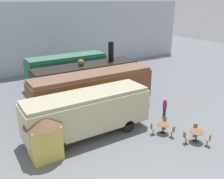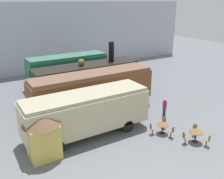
% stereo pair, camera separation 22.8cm
% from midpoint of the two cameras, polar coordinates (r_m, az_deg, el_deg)
% --- Properties ---
extents(ground_plane, '(80.00, 80.00, 0.00)m').
position_cam_midpoint_polar(ground_plane, '(22.09, 0.86, -4.82)').
color(ground_plane, slate).
extents(backdrop_wall, '(44.00, 0.15, 9.00)m').
position_cam_midpoint_polar(backdrop_wall, '(34.51, -13.21, 11.49)').
color(backdrop_wall, '#B2B7C1').
rests_on(backdrop_wall, ground_plane).
extents(streamlined_locomotive, '(10.70, 2.52, 3.49)m').
position_cam_midpoint_polar(streamlined_locomotive, '(28.42, -8.37, 5.23)').
color(streamlined_locomotive, '#196B47').
rests_on(streamlined_locomotive, ground_plane).
extents(steam_locomotive, '(10.27, 2.62, 5.29)m').
position_cam_midpoint_polar(steam_locomotive, '(24.55, -5.49, 2.70)').
color(steam_locomotive, black).
rests_on(steam_locomotive, ground_plane).
extents(passenger_coach_wooden, '(10.67, 2.48, 3.51)m').
position_cam_midpoint_polar(passenger_coach_wooden, '(21.19, -4.04, 0.24)').
color(passenger_coach_wooden, brown).
rests_on(passenger_coach_wooden, ground_plane).
extents(passenger_coach_vintage, '(8.93, 2.68, 3.17)m').
position_cam_midpoint_polar(passenger_coach_vintage, '(17.66, -5.38, -4.88)').
color(passenger_coach_vintage, beige).
rests_on(passenger_coach_vintage, ground_plane).
extents(cafe_table_near, '(0.97, 0.97, 0.76)m').
position_cam_midpoint_polar(cafe_table_near, '(18.20, 18.98, -9.54)').
color(cafe_table_near, black).
rests_on(cafe_table_near, ground_plane).
extents(cafe_table_mid, '(0.90, 0.90, 0.71)m').
position_cam_midpoint_polar(cafe_table_mid, '(18.68, 11.82, -8.21)').
color(cafe_table_mid, black).
rests_on(cafe_table_mid, ground_plane).
extents(cafe_chair_0, '(0.40, 0.40, 0.87)m').
position_cam_midpoint_polar(cafe_chair_0, '(19.01, 18.73, -8.60)').
color(cafe_chair_0, black).
rests_on(cafe_chair_0, ground_plane).
extents(cafe_chair_1, '(0.38, 0.36, 0.87)m').
position_cam_midpoint_polar(cafe_chair_1, '(17.81, 16.64, -10.38)').
color(cafe_chair_1, black).
rests_on(cafe_chair_1, ground_plane).
extents(cafe_chair_2, '(0.36, 0.38, 0.87)m').
position_cam_midpoint_polar(cafe_chair_2, '(17.99, 21.43, -10.65)').
color(cafe_chair_2, black).
rests_on(cafe_chair_2, ground_plane).
extents(cafe_chair_3, '(0.39, 0.37, 0.87)m').
position_cam_midpoint_polar(cafe_chair_3, '(18.42, 9.42, -8.68)').
color(cafe_chair_3, black).
rests_on(cafe_chair_3, ground_plane).
extents(cafe_chair_4, '(0.36, 0.38, 0.87)m').
position_cam_midpoint_polar(cafe_chair_4, '(18.30, 13.88, -9.23)').
color(cafe_chair_4, black).
rests_on(cafe_chair_4, ground_plane).
extents(cafe_chair_5, '(0.41, 0.40, 0.87)m').
position_cam_midpoint_polar(cafe_chair_5, '(19.44, 12.12, -7.27)').
color(cafe_chair_5, black).
rests_on(cafe_chair_5, ground_plane).
extents(visitor_person, '(0.34, 0.34, 1.58)m').
position_cam_midpoint_polar(visitor_person, '(21.19, 12.23, -3.89)').
color(visitor_person, '#262633').
rests_on(visitor_person, ground_plane).
extents(ticket_kiosk, '(2.34, 2.34, 3.00)m').
position_cam_midpoint_polar(ticket_kiosk, '(15.85, -15.25, -9.38)').
color(ticket_kiosk, '#DBC151').
rests_on(ticket_kiosk, ground_plane).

